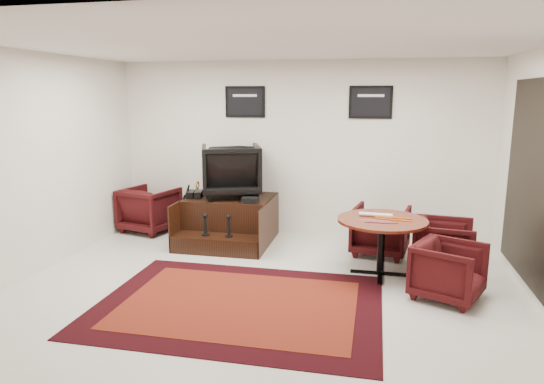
{
  "coord_description": "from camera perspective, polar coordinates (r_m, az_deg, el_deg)",
  "views": [
    {
      "loc": [
        1.22,
        -5.24,
        2.26
      ],
      "look_at": [
        -0.11,
        0.9,
        1.0
      ],
      "focal_mm": 32.0,
      "sensor_mm": 36.0,
      "label": 1
    }
  ],
  "objects": [
    {
      "name": "table_chair_corner",
      "position": [
        5.83,
        20.08,
        -8.43
      ],
      "size": [
        0.88,
        0.9,
        0.71
      ],
      "primitive_type": "imported",
      "rotation": [
        0.0,
        0.0,
        1.14
      ],
      "color": "black",
      "rests_on": "ground"
    },
    {
      "name": "shoes_pair",
      "position": [
        7.64,
        -9.06,
        -0.25
      ],
      "size": [
        0.27,
        0.31,
        0.1
      ],
      "color": "black",
      "rests_on": "shine_podium"
    },
    {
      "name": "armchair_side",
      "position": [
        8.39,
        -14.21,
        -1.73
      ],
      "size": [
        0.96,
        0.93,
        0.82
      ],
      "primitive_type": "imported",
      "rotation": [
        0.0,
        0.0,
        2.89
      ],
      "color": "black",
      "rests_on": "ground"
    },
    {
      "name": "shine_podium",
      "position": [
        7.64,
        -5.04,
        -3.42
      ],
      "size": [
        1.34,
        1.38,
        0.69
      ],
      "color": "black",
      "rests_on": "ground"
    },
    {
      "name": "area_rug",
      "position": [
        5.47,
        -3.9,
        -13.02
      ],
      "size": [
        3.07,
        2.31,
        0.01
      ],
      "color": "black",
      "rests_on": "ground"
    },
    {
      "name": "ground",
      "position": [
        5.83,
        -0.81,
        -11.44
      ],
      "size": [
        6.0,
        6.0,
        0.0
      ],
      "primitive_type": "plane",
      "color": "beige",
      "rests_on": "ground"
    },
    {
      "name": "umbrella_hooked",
      "position": [
        7.82,
        -10.57,
        -2.17
      ],
      "size": [
        0.34,
        0.13,
        0.91
      ],
      "primitive_type": null,
      "color": "black",
      "rests_on": "ground"
    },
    {
      "name": "table_clutter",
      "position": [
        6.2,
        13.82,
        -3.18
      ],
      "size": [
        0.57,
        0.3,
        0.01
      ],
      "color": "#DD600C",
      "rests_on": "meeting_table"
    },
    {
      "name": "table_chair_window",
      "position": [
        6.67,
        19.52,
        -5.71
      ],
      "size": [
        0.77,
        0.81,
        0.75
      ],
      "primitive_type": "imported",
      "rotation": [
        0.0,
        0.0,
        1.45
      ],
      "color": "black",
      "rests_on": "ground"
    },
    {
      "name": "table_chair_back",
      "position": [
        7.14,
        12.67,
        -4.14
      ],
      "size": [
        0.87,
        0.83,
        0.77
      ],
      "primitive_type": "imported",
      "rotation": [
        0.0,
        0.0,
        2.96
      ],
      "color": "black",
      "rests_on": "ground"
    },
    {
      "name": "paper_roll",
      "position": [
        6.33,
        12.11,
        -2.63
      ],
      "size": [
        0.42,
        0.08,
        0.05
      ],
      "primitive_type": "cylinder",
      "rotation": [
        0.0,
        1.57,
        -0.07
      ],
      "color": "silver",
      "rests_on": "meeting_table"
    },
    {
      "name": "shine_chair",
      "position": [
        7.6,
        -4.84,
        2.88
      ],
      "size": [
        1.11,
        1.08,
        0.91
      ],
      "primitive_type": "imported",
      "rotation": [
        0.0,
        0.0,
        3.48
      ],
      "color": "black",
      "rests_on": "shine_podium"
    },
    {
      "name": "polish_kit",
      "position": [
        7.17,
        -2.58,
        -0.97
      ],
      "size": [
        0.24,
        0.17,
        0.08
      ],
      "primitive_type": "cube",
      "rotation": [
        0.0,
        0.0,
        0.02
      ],
      "color": "black",
      "rests_on": "shine_podium"
    },
    {
      "name": "room_shell",
      "position": [
        5.44,
        3.64,
        6.32
      ],
      "size": [
        6.02,
        5.02,
        2.81
      ],
      "color": "silver",
      "rests_on": "ground"
    },
    {
      "name": "meeting_table",
      "position": [
        6.26,
        12.81,
        -3.91
      ],
      "size": [
        1.12,
        1.12,
        0.73
      ],
      "color": "#4B1B0A",
      "rests_on": "ground"
    },
    {
      "name": "umbrella_black",
      "position": [
        7.67,
        -10.97,
        -2.96
      ],
      "size": [
        0.29,
        0.11,
        0.78
      ],
      "primitive_type": null,
      "color": "black",
      "rests_on": "ground"
    }
  ]
}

